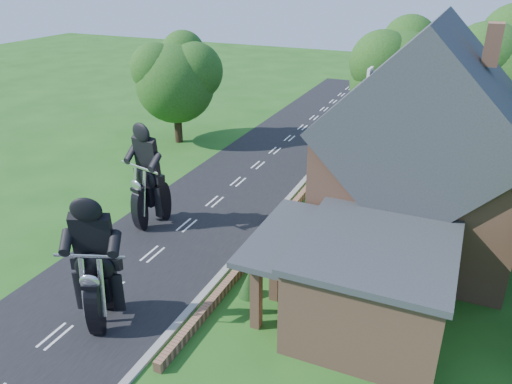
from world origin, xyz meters
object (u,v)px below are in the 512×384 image
at_px(garden_wall, 280,221).
at_px(motorcycle_lead, 103,305).
at_px(annex, 369,282).
at_px(motorcycle_follow, 152,210).
at_px(house, 421,155).

relative_size(garden_wall, motorcycle_lead, 13.30).
distance_m(garden_wall, motorcycle_lead, 10.15).
distance_m(annex, motorcycle_follow, 11.99).
relative_size(garden_wall, motorcycle_follow, 12.76).
relative_size(house, motorcycle_lead, 6.19).
xyz_separation_m(annex, motorcycle_follow, (-11.50, 3.24, -0.96)).
xyz_separation_m(garden_wall, annex, (5.57, -5.80, 1.57)).
distance_m(house, motorcycle_follow, 13.12).
distance_m(house, annex, 7.30).
height_order(house, motorcycle_lead, house).
bearing_deg(garden_wall, motorcycle_follow, -156.64).
bearing_deg(motorcycle_follow, motorcycle_lead, 125.00).
bearing_deg(annex, motorcycle_follow, 164.28).
xyz_separation_m(house, motorcycle_lead, (-9.39, -10.62, -3.57)).
height_order(garden_wall, house, house).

